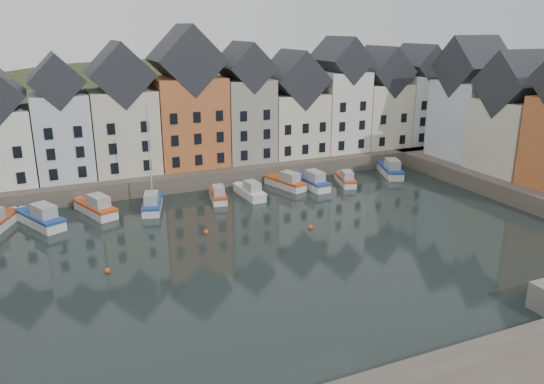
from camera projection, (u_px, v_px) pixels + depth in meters
ground at (277, 258)px, 46.51m from camera, size 260.00×260.00×0.00m
far_quay at (187, 167)px, 72.40m from camera, size 90.00×16.00×2.00m
hillside at (156, 232)px, 100.78m from camera, size 153.60×70.40×64.00m
far_terrace at (212, 110)px, 69.54m from camera, size 72.37×8.16×17.78m
right_terrace at (518, 116)px, 64.75m from camera, size 8.30×24.25×16.36m
mooring_buoys at (214, 242)px, 49.58m from camera, size 20.50×5.50×0.50m
boat_b at (41, 218)px, 53.75m from camera, size 4.88×7.20×2.67m
boat_c at (96, 208)px, 57.00m from camera, size 4.22×6.95×2.55m
boat_d at (152, 203)px, 58.43m from camera, size 3.52×6.45×11.79m
boat_e at (218, 195)px, 61.79m from camera, size 2.71×5.60×2.07m
boat_f at (250, 192)px, 62.89m from camera, size 2.14×5.98×2.26m
boat_g at (286, 182)px, 66.45m from camera, size 3.56×6.46×2.37m
boat_h at (311, 182)px, 66.58m from camera, size 2.50×6.69×2.52m
boat_i at (346, 179)px, 68.08m from camera, size 3.12×5.61×2.06m
boat_j at (390, 170)px, 72.03m from camera, size 4.38×7.10×2.61m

